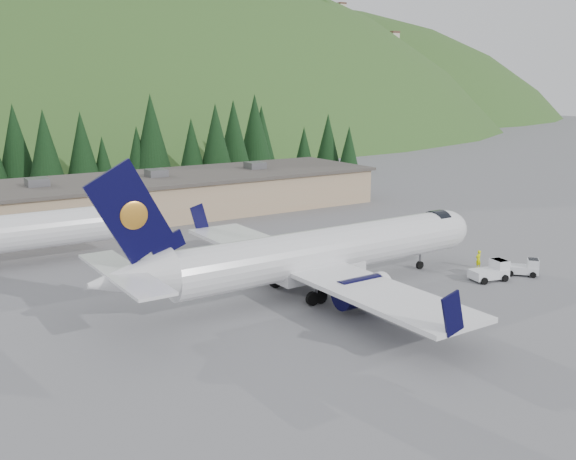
% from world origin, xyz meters
% --- Properties ---
extents(ground, '(600.00, 600.00, 0.00)m').
position_xyz_m(ground, '(0.00, 0.00, 0.00)').
color(ground, slate).
extents(airliner, '(36.48, 34.16, 12.15)m').
position_xyz_m(airliner, '(-1.07, -0.02, 3.24)').
color(airliner, white).
rests_on(airliner, ground).
extents(baggage_tug_a, '(3.59, 2.55, 1.78)m').
position_xyz_m(baggage_tug_a, '(13.88, -5.82, 0.79)').
color(baggage_tug_a, white).
rests_on(baggage_tug_a, ground).
extents(baggage_tug_b, '(3.03, 3.11, 1.54)m').
position_xyz_m(baggage_tug_b, '(17.59, -6.46, 0.69)').
color(baggage_tug_b, white).
rests_on(baggage_tug_b, ground).
extents(terminal_building, '(71.00, 17.00, 6.10)m').
position_xyz_m(terminal_building, '(-5.01, 38.00, 2.62)').
color(terminal_building, tan).
rests_on(terminal_building, ground).
extents(ramp_worker, '(0.64, 0.43, 1.74)m').
position_xyz_m(ramp_worker, '(15.84, -2.61, 0.87)').
color(ramp_worker, '#F1FF00').
rests_on(ramp_worker, ground).
extents(tree_line, '(110.43, 18.64, 14.33)m').
position_xyz_m(tree_line, '(-6.40, 60.99, 7.63)').
color(tree_line, black).
rests_on(tree_line, ground).
extents(hills, '(614.00, 330.00, 300.00)m').
position_xyz_m(hills, '(53.34, 207.38, -82.80)').
color(hills, '#314E1D').
rests_on(hills, ground).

